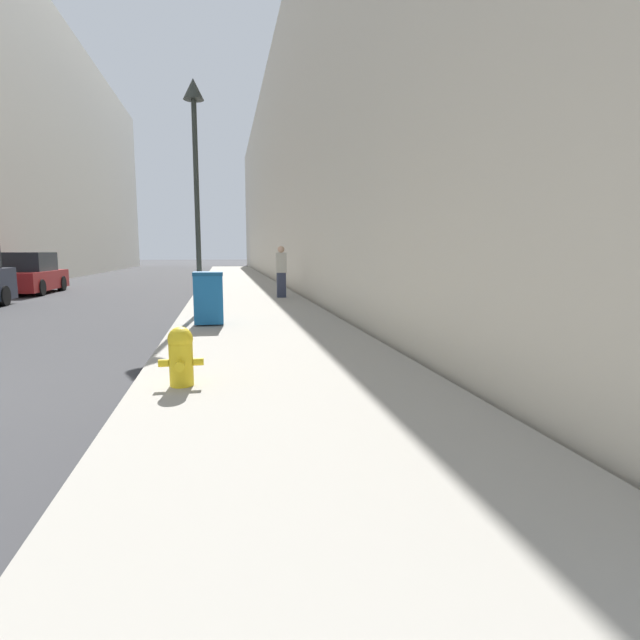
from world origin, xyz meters
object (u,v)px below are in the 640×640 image
parked_sedan_near (28,275)px  pedestrian_on_sidewalk (281,272)px  lamppost (195,149)px  trash_bin (209,298)px  fire_hydrant (181,355)px

parked_sedan_near → pedestrian_on_sidewalk: 10.97m
lamppost → pedestrian_on_sidewalk: size_ratio=3.30×
trash_bin → pedestrian_on_sidewalk: bearing=69.6°
parked_sedan_near → trash_bin: bearing=-56.3°
trash_bin → pedestrian_on_sidewalk: (2.28, 6.11, 0.30)m
parked_sedan_near → pedestrian_on_sidewalk: bearing=-27.4°
lamppost → pedestrian_on_sidewalk: lamppost is taller
trash_bin → parked_sedan_near: 13.43m
lamppost → pedestrian_on_sidewalk: (2.56, 3.80, -3.25)m
lamppost → pedestrian_on_sidewalk: 5.62m
lamppost → pedestrian_on_sidewalk: bearing=56.0°
trash_bin → parked_sedan_near: bearing=123.7°
trash_bin → parked_sedan_near: size_ratio=0.26×
fire_hydrant → pedestrian_on_sidewalk: size_ratio=0.40×
fire_hydrant → parked_sedan_near: size_ratio=0.16×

